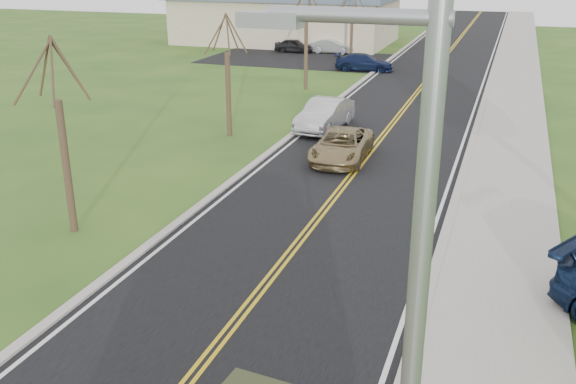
% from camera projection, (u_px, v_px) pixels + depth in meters
% --- Properties ---
extents(road, '(8.00, 120.00, 0.01)m').
position_uv_depth(road, '(427.00, 79.00, 44.68)').
color(road, black).
rests_on(road, ground).
extents(curb_right, '(0.30, 120.00, 0.12)m').
position_uv_depth(curb_right, '(489.00, 82.00, 43.38)').
color(curb_right, '#9E998E').
rests_on(curb_right, ground).
extents(sidewalk_right, '(3.20, 120.00, 0.10)m').
position_uv_depth(sidewalk_right, '(517.00, 84.00, 42.84)').
color(sidewalk_right, '#9E998E').
rests_on(sidewalk_right, ground).
extents(curb_left, '(0.30, 120.00, 0.10)m').
position_uv_depth(curb_left, '(369.00, 75.00, 45.95)').
color(curb_left, '#9E998E').
rests_on(curb_left, ground).
extents(bare_tree_a, '(1.93, 2.26, 6.08)m').
position_uv_depth(bare_tree_a, '(64.00, 151.00, 19.40)').
color(bare_tree_a, '#38281C').
rests_on(bare_tree_a, ground).
extents(bare_tree_b, '(1.83, 2.14, 5.73)m').
position_uv_depth(bare_tree_b, '(228.00, 85.00, 30.06)').
color(bare_tree_b, '#38281C').
rests_on(bare_tree_b, ground).
extents(bare_tree_c, '(2.04, 2.39, 6.42)m').
position_uv_depth(bare_tree_c, '(306.00, 46.00, 40.58)').
color(bare_tree_c, '#38281C').
rests_on(bare_tree_c, ground).
extents(bare_tree_d, '(1.88, 2.20, 5.91)m').
position_uv_depth(bare_tree_d, '(352.00, 29.00, 51.27)').
color(bare_tree_d, '#38281C').
rests_on(bare_tree_d, ground).
extents(commercial_building, '(25.50, 21.50, 5.65)m').
position_uv_depth(commercial_building, '(287.00, 14.00, 62.82)').
color(commercial_building, tan).
rests_on(commercial_building, ground).
extents(suv_champagne, '(2.30, 4.67, 1.27)m').
position_uv_depth(suv_champagne, '(342.00, 145.00, 27.10)').
color(suv_champagne, '#8D794F').
rests_on(suv_champagne, ground).
extents(sedan_silver, '(2.03, 4.72, 1.51)m').
position_uv_depth(sedan_silver, '(325.00, 115.00, 31.72)').
color(sedan_silver, '#BABABF').
rests_on(sedan_silver, ground).
extents(lot_car_dark, '(3.49, 1.45, 1.18)m').
position_uv_depth(lot_car_dark, '(294.00, 46.00, 56.74)').
color(lot_car_dark, black).
rests_on(lot_car_dark, ground).
extents(lot_car_silver, '(3.84, 1.38, 1.26)m').
position_uv_depth(lot_car_silver, '(332.00, 46.00, 56.31)').
color(lot_car_silver, '#B7B8BC').
rests_on(lot_car_silver, ground).
extents(lot_car_navy, '(4.46, 2.11, 1.26)m').
position_uv_depth(lot_car_navy, '(364.00, 62.00, 47.84)').
color(lot_car_navy, '#0F1839').
rests_on(lot_car_navy, ground).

